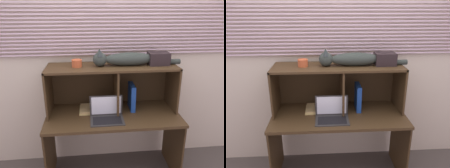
# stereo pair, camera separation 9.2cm
# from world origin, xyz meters

# --- Properties ---
(back_panel_with_blinds) EXTENTS (4.40, 0.08, 2.50)m
(back_panel_with_blinds) POSITION_xyz_m (0.00, 0.55, 1.26)
(back_panel_with_blinds) COLOR beige
(back_panel_with_blinds) RESTS_ON ground
(desk) EXTENTS (1.43, 0.66, 0.78)m
(desk) POSITION_xyz_m (0.00, 0.18, 0.62)
(desk) COLOR #3D2C18
(desk) RESTS_ON ground
(hutch_shelf_unit) EXTENTS (1.38, 0.42, 0.51)m
(hutch_shelf_unit) POSITION_xyz_m (0.01, 0.33, 1.13)
(hutch_shelf_unit) COLOR #3D2C18
(hutch_shelf_unit) RESTS_ON desk
(cat) EXTENTS (0.94, 0.16, 0.18)m
(cat) POSITION_xyz_m (0.14, 0.29, 1.35)
(cat) COLOR #2D3530
(cat) RESTS_ON hutch_shelf_unit
(laptop) EXTENTS (0.34, 0.23, 0.23)m
(laptop) POSITION_xyz_m (-0.08, 0.08, 0.83)
(laptop) COLOR #2E2E2E
(laptop) RESTS_ON desk
(binder_upright) EXTENTS (0.05, 0.23, 0.29)m
(binder_upright) POSITION_xyz_m (0.22, 0.29, 0.92)
(binder_upright) COLOR navy
(binder_upright) RESTS_ON desk
(book_stack) EXTENTS (0.18, 0.24, 0.03)m
(book_stack) POSITION_xyz_m (-0.27, 0.29, 0.79)
(book_stack) COLOR tan
(book_stack) RESTS_ON desk
(small_basket) EXTENTS (0.10, 0.10, 0.07)m
(small_basket) POSITION_xyz_m (-0.36, 0.29, 1.32)
(small_basket) COLOR #B9532D
(small_basket) RESTS_ON hutch_shelf_unit
(storage_box) EXTENTS (0.22, 0.16, 0.13)m
(storage_box) POSITION_xyz_m (0.50, 0.29, 1.35)
(storage_box) COLOR black
(storage_box) RESTS_ON hutch_shelf_unit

